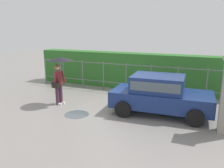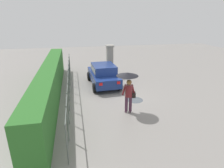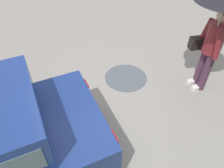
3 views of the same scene
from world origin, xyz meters
name	(u,v)px [view 2 (image 2 of 3)]	position (x,y,z in m)	size (l,w,h in m)	color
ground_plane	(112,97)	(0.00, 0.00, 0.00)	(40.00, 40.00, 0.00)	gray
car	(103,74)	(2.11, 0.16, 0.80)	(3.82, 2.03, 1.48)	navy
pedestrian	(128,83)	(-2.01, -0.39, 1.51)	(1.05, 1.05, 2.04)	#47283D
gate_pillar	(110,60)	(4.38, -0.72, 1.24)	(0.60, 0.60, 2.42)	gray
fence_section	(69,83)	(0.55, 2.46, 0.83)	(11.37, 0.05, 1.50)	#59605B
hedge_row	(51,82)	(0.55, 3.47, 0.95)	(12.32, 0.90, 1.90)	#2D6B28
puddle_near	(135,100)	(-0.73, -1.20, 0.00)	(0.94, 0.94, 0.00)	#4C545B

